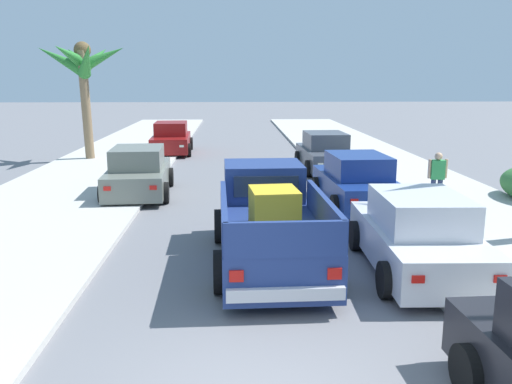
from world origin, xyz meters
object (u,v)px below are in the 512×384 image
at_px(car_left_near, 325,153).
at_px(palm_tree_right_fore, 82,65).
at_px(car_left_far, 171,139).
at_px(pedestrian, 437,176).
at_px(pickup_truck, 269,223).
at_px(car_right_far, 417,236).
at_px(car_right_near, 139,173).
at_px(car_right_mid, 357,182).

xyz_separation_m(car_left_near, palm_tree_right_fore, (-10.19, 2.88, 3.49)).
height_order(car_left_near, car_left_far, same).
distance_m(palm_tree_right_fore, pedestrian, 15.72).
bearing_deg(pickup_truck, car_left_far, 103.07).
distance_m(car_left_far, pedestrian, 14.78).
bearing_deg(car_left_far, palm_tree_right_fore, -142.69).
bearing_deg(car_left_far, car_right_far, -68.83).
xyz_separation_m(pickup_truck, car_left_far, (-3.77, 16.24, -0.09)).
bearing_deg(car_left_near, car_left_far, 140.94).
bearing_deg(car_right_far, pickup_truck, 165.46).
relative_size(car_right_far, pedestrian, 2.70).
xyz_separation_m(car_right_far, palm_tree_right_fore, (-9.99, 14.36, 3.49)).
height_order(car_right_near, car_right_far, same).
bearing_deg(car_right_far, palm_tree_right_fore, 124.83).
distance_m(car_left_near, palm_tree_right_fore, 11.15).
bearing_deg(palm_tree_right_fore, car_right_mid, -41.89).
relative_size(car_left_near, car_right_far, 1.00).
bearing_deg(pedestrian, car_left_near, 108.89).
bearing_deg(car_right_far, car_right_mid, 89.39).
bearing_deg(car_left_near, car_right_mid, -91.29).
relative_size(car_right_near, pedestrian, 2.73).
bearing_deg(palm_tree_right_fore, car_right_far, -55.17).
distance_m(pickup_truck, car_right_mid, 5.43).
bearing_deg(pickup_truck, palm_tree_right_fore, 117.82).
relative_size(car_right_mid, palm_tree_right_fore, 0.83).
height_order(car_right_mid, pedestrian, pedestrian).
bearing_deg(car_left_far, pickup_truck, -76.93).
bearing_deg(car_right_mid, car_right_far, -90.61).
relative_size(car_left_near, car_right_near, 0.99).
distance_m(pickup_truck, pedestrian, 6.81).
distance_m(car_left_near, car_right_mid, 6.13).
height_order(car_right_near, car_left_far, same).
distance_m(car_right_near, pedestrian, 9.09).
xyz_separation_m(pickup_truck, car_right_far, (2.80, -0.73, -0.09)).
bearing_deg(pedestrian, pickup_truck, -139.07).
distance_m(pickup_truck, palm_tree_right_fore, 15.79).
bearing_deg(pickup_truck, car_right_mid, 58.28).
bearing_deg(car_right_near, pickup_truck, -60.13).
height_order(car_right_near, pedestrian, pedestrian).
bearing_deg(car_right_mid, car_right_near, 164.24).
distance_m(pickup_truck, car_right_near, 7.47).
xyz_separation_m(car_right_near, car_right_far, (6.52, -7.20, 0.00)).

